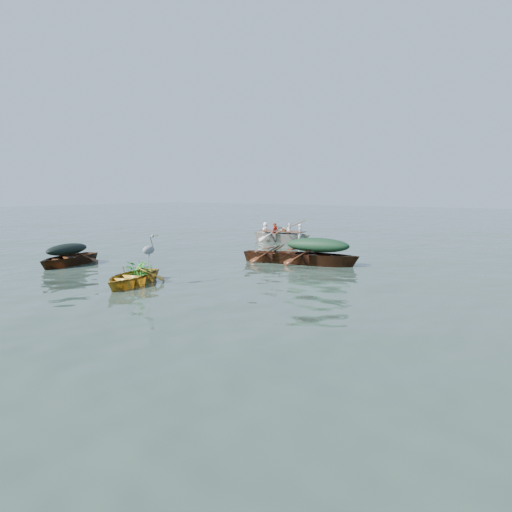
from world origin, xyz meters
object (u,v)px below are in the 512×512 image
Objects in this scene: dark_covered_boat at (68,265)px; open_wooden_boat at (281,263)px; green_tarp_boat at (317,265)px; rowed_boat at (282,242)px; yellow_dinghy at (131,285)px; heron at (149,255)px.

open_wooden_boat reaches higher than dark_covered_boat.
green_tarp_boat is at bearing -89.52° from open_wooden_boat.
green_tarp_boat is 0.97× the size of rowed_boat.
dark_covered_boat is 8.92m from green_tarp_boat.
dark_covered_boat is 11.56m from rowed_boat.
yellow_dinghy is 6.26m from open_wooden_boat.
rowed_boat is at bearing 85.29° from heron.
rowed_boat reaches higher than dark_covered_boat.
rowed_boat reaches higher than open_wooden_boat.
yellow_dinghy is at bearing -174.81° from heron.
green_tarp_boat is 6.54m from heron.
heron is (3.68, -12.26, 0.87)m from rowed_boat.
heron reaches higher than yellow_dinghy.
yellow_dinghy is at bearing -28.41° from dark_covered_boat.
green_tarp_boat is (7.10, 5.40, 0.00)m from dark_covered_boat.
rowed_boat is 4.78× the size of heron.
heron reaches higher than green_tarp_boat.
open_wooden_boat is at bearing -152.68° from rowed_boat.
heron is at bearing -169.14° from rowed_boat.
open_wooden_boat is (0.95, 6.19, 0.00)m from yellow_dinghy.
dark_covered_boat is 7.66m from open_wooden_boat.
heron is (5.24, -0.81, 0.87)m from dark_covered_boat.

